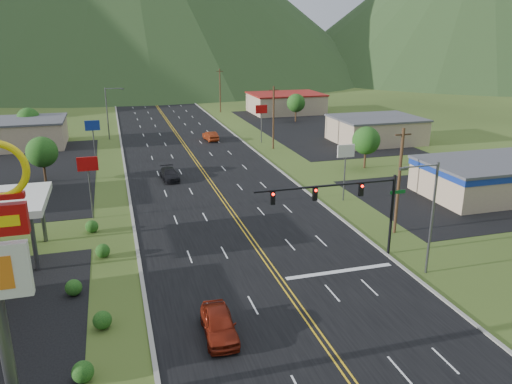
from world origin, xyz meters
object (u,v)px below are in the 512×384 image
object	(u,v)px
traffic_signal	(349,199)
car_dark_mid	(170,175)
streetlight_west	(109,110)
car_red_near	(219,324)
streetlight_east	(429,211)
car_red_far	(211,136)

from	to	relation	value
traffic_signal	car_dark_mid	distance (m)	30.21
traffic_signal	streetlight_west	world-z (taller)	streetlight_west
car_red_near	traffic_signal	bearing A→B (deg)	34.68
streetlight_east	car_red_far	world-z (taller)	streetlight_east
streetlight_east	car_red_far	xyz separation A→B (m)	(-6.23, 53.95, -4.39)
traffic_signal	car_dark_mid	xyz separation A→B (m)	(-11.29, 27.64, -4.62)
streetlight_west	car_red_far	xyz separation A→B (m)	(16.63, -6.05, -4.39)
streetlight_east	car_red_near	xyz separation A→B (m)	(-17.19, -3.92, -4.35)
traffic_signal	streetlight_west	bearing A→B (deg)	107.97
streetlight_west	car_red_far	bearing A→B (deg)	-19.98
car_dark_mid	car_red_far	distance (m)	24.36
car_red_near	car_red_far	distance (m)	58.90
car_red_far	car_dark_mid	bearing A→B (deg)	60.73
traffic_signal	car_red_far	xyz separation A→B (m)	(-1.53, 49.96, -4.54)
traffic_signal	car_red_near	distance (m)	15.46
streetlight_east	streetlight_west	size ratio (longest dim) A/B	1.00
traffic_signal	car_dark_mid	size ratio (longest dim) A/B	2.68
streetlight_west	traffic_signal	bearing A→B (deg)	-72.03
streetlight_east	car_dark_mid	bearing A→B (deg)	116.81
car_red_near	car_dark_mid	bearing A→B (deg)	90.40
traffic_signal	streetlight_east	xyz separation A→B (m)	(4.70, -4.00, -0.15)
streetlight_east	car_red_near	world-z (taller)	streetlight_east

